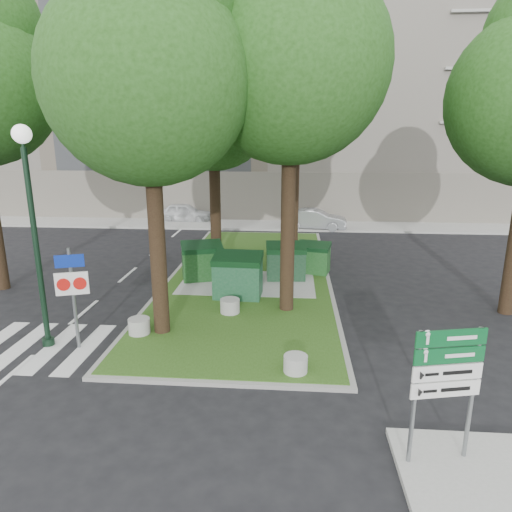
# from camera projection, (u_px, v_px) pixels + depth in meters

# --- Properties ---
(ground) EXTENTS (120.00, 120.00, 0.00)m
(ground) POSITION_uv_depth(u_px,v_px,m) (196.00, 383.00, 10.51)
(ground) COLOR black
(ground) RESTS_ON ground
(median_island) EXTENTS (6.00, 16.00, 0.12)m
(median_island) POSITION_uv_depth(u_px,v_px,m) (250.00, 276.00, 18.15)
(median_island) COLOR #2A4E16
(median_island) RESTS_ON ground
(median_kerb) EXTENTS (6.30, 16.30, 0.10)m
(median_kerb) POSITION_uv_depth(u_px,v_px,m) (250.00, 276.00, 18.15)
(median_kerb) COLOR gray
(median_kerb) RESTS_ON ground
(building_sidewalk) EXTENTS (42.00, 3.00, 0.12)m
(building_sidewalk) POSITION_uv_depth(u_px,v_px,m) (258.00, 225.00, 28.30)
(building_sidewalk) COLOR #999993
(building_sidewalk) RESTS_ON ground
(zebra_crossing) EXTENTS (5.00, 3.00, 0.01)m
(zebra_crossing) POSITION_uv_depth(u_px,v_px,m) (70.00, 347.00, 12.24)
(zebra_crossing) COLOR silver
(zebra_crossing) RESTS_ON ground
(apartment_building) EXTENTS (41.00, 12.00, 16.00)m
(apartment_building) POSITION_uv_depth(u_px,v_px,m) (265.00, 99.00, 33.44)
(apartment_building) COLOR #B5AC88
(apartment_building) RESTS_ON ground
(tree_median_near_left) EXTENTS (5.20, 5.20, 10.53)m
(tree_median_near_left) POSITION_uv_depth(u_px,v_px,m) (151.00, 59.00, 11.17)
(tree_median_near_left) COLOR black
(tree_median_near_left) RESTS_ON ground
(tree_median_near_right) EXTENTS (5.60, 5.60, 11.46)m
(tree_median_near_right) POSITION_uv_depth(u_px,v_px,m) (294.00, 43.00, 12.65)
(tree_median_near_right) COLOR black
(tree_median_near_right) RESTS_ON ground
(tree_median_mid) EXTENTS (4.80, 4.80, 9.99)m
(tree_median_mid) POSITION_uv_depth(u_px,v_px,m) (215.00, 95.00, 17.48)
(tree_median_mid) COLOR black
(tree_median_mid) RESTS_ON ground
(tree_median_far) EXTENTS (5.80, 5.80, 11.93)m
(tree_median_far) POSITION_uv_depth(u_px,v_px,m) (299.00, 68.00, 19.77)
(tree_median_far) COLOR black
(tree_median_far) RESTS_ON ground
(dumpster_a) EXTENTS (1.80, 1.49, 1.44)m
(dumpster_a) POSITION_uv_depth(u_px,v_px,m) (202.00, 261.00, 17.50)
(dumpster_a) COLOR #103C11
(dumpster_a) RESTS_ON median_island
(dumpster_b) EXTENTS (1.70, 1.23, 1.53)m
(dumpster_b) POSITION_uv_depth(u_px,v_px,m) (238.00, 276.00, 15.60)
(dumpster_b) COLOR #134125
(dumpster_b) RESTS_ON median_island
(dumpster_c) EXTENTS (1.59, 1.18, 1.40)m
(dumpster_c) POSITION_uv_depth(u_px,v_px,m) (286.00, 262.00, 17.54)
(dumpster_c) COLOR black
(dumpster_c) RESTS_ON median_island
(dumpster_d) EXTENTS (1.50, 1.21, 1.23)m
(dumpster_d) POSITION_uv_depth(u_px,v_px,m) (313.00, 258.00, 18.36)
(dumpster_d) COLOR #164717
(dumpster_d) RESTS_ON median_island
(bollard_left) EXTENTS (0.60, 0.60, 0.43)m
(bollard_left) POSITION_uv_depth(u_px,v_px,m) (139.00, 326.00, 12.80)
(bollard_left) COLOR #9D9D98
(bollard_left) RESTS_ON median_island
(bollard_right) EXTENTS (0.57, 0.57, 0.41)m
(bollard_right) POSITION_uv_depth(u_px,v_px,m) (296.00, 364.00, 10.73)
(bollard_right) COLOR #9FA09B
(bollard_right) RESTS_ON median_island
(bollard_mid) EXTENTS (0.61, 0.61, 0.44)m
(bollard_mid) POSITION_uv_depth(u_px,v_px,m) (230.00, 306.00, 14.28)
(bollard_mid) COLOR gray
(bollard_mid) RESTS_ON median_island
(litter_bin) EXTENTS (0.43, 0.43, 0.75)m
(litter_bin) POSITION_uv_depth(u_px,v_px,m) (292.00, 250.00, 20.41)
(litter_bin) COLOR gold
(litter_bin) RESTS_ON median_island
(street_lamp) EXTENTS (0.46, 0.46, 5.78)m
(street_lamp) POSITION_uv_depth(u_px,v_px,m) (32.00, 213.00, 11.44)
(street_lamp) COLOR black
(street_lamp) RESTS_ON ground
(traffic_sign_pole) EXTENTS (0.80, 0.30, 2.76)m
(traffic_sign_pole) POSITION_uv_depth(u_px,v_px,m) (72.00, 285.00, 11.79)
(traffic_sign_pole) COLOR slate
(traffic_sign_pole) RESTS_ON ground
(directional_sign) EXTENTS (1.19, 0.31, 2.42)m
(directional_sign) POSITION_uv_depth(u_px,v_px,m) (446.00, 375.00, 7.49)
(directional_sign) COLOR slate
(directional_sign) RESTS_ON sidewalk_corner
(car_white) EXTENTS (3.62, 1.51, 1.23)m
(car_white) POSITION_uv_depth(u_px,v_px,m) (185.00, 212.00, 29.48)
(car_white) COLOR silver
(car_white) RESTS_ON ground
(car_silver) EXTENTS (3.84, 1.76, 1.22)m
(car_silver) POSITION_uv_depth(u_px,v_px,m) (315.00, 219.00, 27.11)
(car_silver) COLOR #979B9E
(car_silver) RESTS_ON ground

